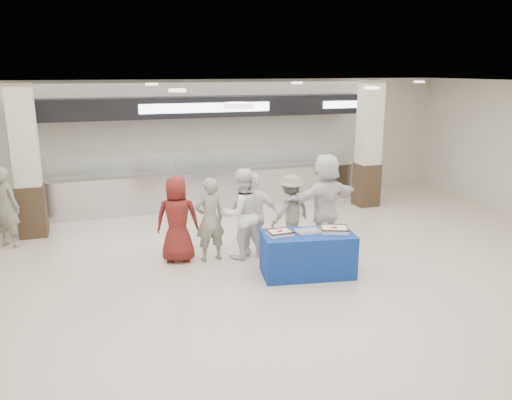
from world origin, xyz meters
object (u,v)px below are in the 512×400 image
object	(u,v)px
sheet_cake_left	(280,232)
civilian_white	(325,200)
civilian_maroon	(177,219)
chef_tall	(242,214)
sheet_cake_right	(334,229)
soldier_bg	(6,207)
soldier_b	(291,211)
chef_short	(254,215)
display_table	(308,254)
soldier_a	(210,220)
cupcake_tray	(308,231)

from	to	relation	value
sheet_cake_left	civilian_white	world-z (taller)	civilian_white
civilian_maroon	chef_tall	world-z (taller)	chef_tall
sheet_cake_left	sheet_cake_right	world-z (taller)	sheet_cake_right
sheet_cake_left	soldier_bg	bearing A→B (deg)	146.16
soldier_b	chef_short	bearing A→B (deg)	-1.97
civilian_maroon	civilian_white	distance (m)	2.95
civilian_white	soldier_bg	bearing A→B (deg)	-30.61
display_table	soldier_a	size ratio (longest dim) A/B	0.98
sheet_cake_left	cupcake_tray	bearing A→B (deg)	-6.12
sheet_cake_right	soldier_bg	world-z (taller)	soldier_bg
civilian_white	civilian_maroon	bearing A→B (deg)	-13.82
civilian_maroon	chef_tall	xyz separation A→B (m)	(1.17, -0.18, 0.05)
sheet_cake_right	soldier_a	bearing A→B (deg)	146.76
cupcake_tray	soldier_b	world-z (taller)	soldier_b
display_table	civilian_white	world-z (taller)	civilian_white
sheet_cake_left	civilian_maroon	size ratio (longest dim) A/B	0.26
soldier_bg	soldier_a	bearing A→B (deg)	-173.91
cupcake_tray	soldier_a	distance (m)	1.85
civilian_white	chef_tall	bearing A→B (deg)	-8.35
display_table	soldier_b	xyz separation A→B (m)	(0.26, 1.46, 0.36)
civilian_maroon	civilian_white	xyz separation A→B (m)	(2.95, -0.01, 0.13)
cupcake_tray	chef_tall	bearing A→B (deg)	126.60
sheet_cake_left	sheet_cake_right	bearing A→B (deg)	-8.11
sheet_cake_right	civilian_maroon	xyz separation A→B (m)	(-2.47, 1.39, 0.01)
chef_short	soldier_bg	bearing A→B (deg)	-1.70
chef_tall	display_table	bearing A→B (deg)	115.88
sheet_cake_left	soldier_a	distance (m)	1.46
civilian_white	sheet_cake_left	bearing A→B (deg)	27.40
chef_tall	soldier_b	xyz separation A→B (m)	(1.10, 0.31, -0.12)
cupcake_tray	chef_tall	xyz separation A→B (m)	(-0.84, 1.13, 0.07)
sheet_cake_right	soldier_b	xyz separation A→B (m)	(-0.20, 1.52, -0.07)
display_table	chef_tall	bearing A→B (deg)	135.25
chef_short	sheet_cake_right	bearing A→B (deg)	154.53
soldier_a	cupcake_tray	bearing A→B (deg)	132.61
display_table	chef_short	xyz separation A→B (m)	(-0.60, 1.12, 0.43)
civilian_maroon	soldier_bg	xyz separation A→B (m)	(-3.10, 1.84, 0.01)
display_table	sheet_cake_right	size ratio (longest dim) A/B	2.75
soldier_a	soldier_b	size ratio (longest dim) A/B	1.07
sheet_cake_left	sheet_cake_right	size ratio (longest dim) A/B	0.75
soldier_bg	soldier_b	bearing A→B (deg)	-163.15
display_table	sheet_cake_left	size ratio (longest dim) A/B	3.68
sheet_cake_left	soldier_b	size ratio (longest dim) A/B	0.29
sheet_cake_left	civilian_white	bearing A→B (deg)	40.94
sheet_cake_right	soldier_a	size ratio (longest dim) A/B	0.36
display_table	cupcake_tray	distance (m)	0.40
chef_tall	soldier_b	distance (m)	1.15
display_table	cupcake_tray	xyz separation A→B (m)	(0.00, 0.02, 0.40)
chef_short	cupcake_tray	bearing A→B (deg)	141.38
soldier_a	soldier_bg	bearing A→B (deg)	-36.99
cupcake_tray	chef_tall	world-z (taller)	chef_tall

